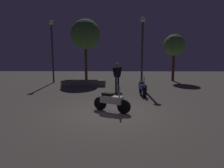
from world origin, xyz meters
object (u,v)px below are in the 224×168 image
at_px(motorcycle_blue_parked_left, 142,88).
at_px(streetlamp_far, 52,44).
at_px(person_rider_beside, 117,74).
at_px(motorcycle_white_foreground, 112,101).
at_px(streetlamp_near, 142,43).

distance_m(motorcycle_blue_parked_left, streetlamp_far, 8.94).
relative_size(person_rider_beside, streetlamp_far, 0.35).
height_order(motorcycle_white_foreground, person_rider_beside, person_rider_beside).
relative_size(motorcycle_blue_parked_left, streetlamp_near, 0.34).
xyz_separation_m(motorcycle_white_foreground, person_rider_beside, (0.28, 4.98, 0.64)).
bearing_deg(motorcycle_blue_parked_left, motorcycle_white_foreground, -31.11).
xyz_separation_m(person_rider_beside, streetlamp_far, (-5.30, 3.55, 2.13)).
bearing_deg(person_rider_beside, motorcycle_blue_parked_left, 18.86).
bearing_deg(streetlamp_far, person_rider_beside, -33.81).
relative_size(streetlamp_near, streetlamp_far, 0.96).
xyz_separation_m(motorcycle_white_foreground, motorcycle_blue_parked_left, (1.72, 3.34, 0.00)).
height_order(person_rider_beside, streetlamp_far, streetlamp_far).
bearing_deg(streetlamp_far, streetlamp_near, -20.50).
bearing_deg(person_rider_beside, streetlamp_far, -146.19).
bearing_deg(motorcycle_white_foreground, motorcycle_blue_parked_left, 90.40).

